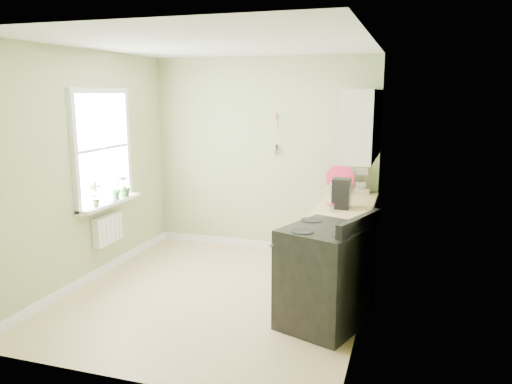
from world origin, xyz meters
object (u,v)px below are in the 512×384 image
(stove, at_px, (325,276))
(coffee_maker, at_px, (341,194))
(kettle, at_px, (334,188))
(stand_mixer, at_px, (361,180))

(stove, distance_m, coffee_maker, 1.26)
(kettle, bearing_deg, stand_mixer, 42.27)
(stand_mixer, bearing_deg, coffee_maker, -97.11)
(stand_mixer, relative_size, kettle, 2.10)
(stand_mixer, height_order, coffee_maker, stand_mixer)
(stand_mixer, bearing_deg, kettle, -137.73)
(coffee_maker, bearing_deg, stove, -88.77)
(kettle, height_order, coffee_maker, coffee_maker)
(stove, height_order, stand_mixer, stand_mixer)
(stove, distance_m, stand_mixer, 2.20)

